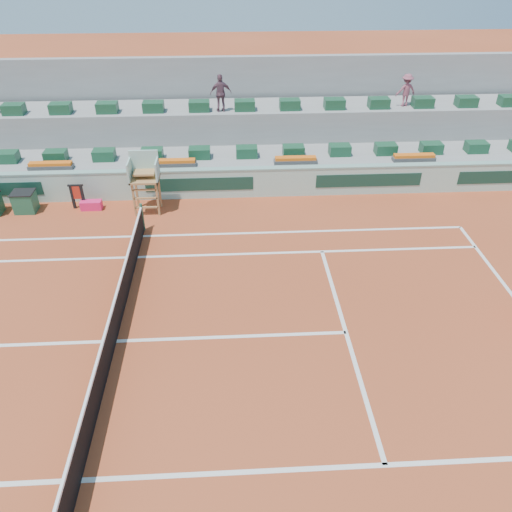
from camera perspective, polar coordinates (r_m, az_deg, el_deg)
The scene contains 16 objects.
ground at distance 14.46m, azimuth -15.69°, elevation -9.36°, with size 90.00×90.00×0.00m, color #993B1D.
seating_tier_lower at distance 23.05m, azimuth -11.30°, elevation 10.36°, with size 36.00×4.00×1.20m, color gray.
seating_tier_upper at distance 24.26m, azimuth -11.06°, elevation 13.40°, with size 36.00×2.40×2.60m, color gray.
stadium_back_wall at distance 25.48m, azimuth -10.90°, elevation 16.57°, with size 36.00×0.40×4.40m, color gray.
player_bag at distance 21.02m, azimuth -18.30°, elevation 5.55°, with size 0.82×0.37×0.37m, color #F41F62.
spectator_mid at distance 22.69m, azimuth -4.05°, elevation 18.07°, with size 0.93×0.39×1.59m, color #6A4655.
spectator_right at distance 24.37m, azimuth 16.77°, elevation 17.70°, with size 0.91×0.52×1.41m, color #8C4655.
court_lines at distance 14.45m, azimuth -15.69°, elevation -9.35°, with size 23.89×11.09×0.01m.
tennis_net at distance 14.11m, azimuth -16.02°, elevation -7.81°, with size 0.10×11.97×1.10m.
advertising_hoarding at distance 21.05m, azimuth -11.90°, elevation 8.03°, with size 36.00×0.34×1.26m.
umpire_chair at distance 19.78m, azimuth -12.62°, elevation 9.10°, with size 1.10×0.90×2.40m.
seat_row_lower at distance 21.91m, azimuth -11.80°, elevation 11.37°, with size 32.90×0.60×0.44m.
seat_row_upper at distance 23.21m, azimuth -11.65°, elevation 16.37°, with size 32.90×0.60×0.44m.
flower_planters at distance 21.50m, azimuth -16.03°, elevation 10.05°, with size 26.80×0.36×0.28m.
drink_cooler_a at distance 21.71m, azimuth -24.90°, elevation 5.66°, with size 0.84×0.73×0.84m.
towel_rack at distance 21.08m, azimuth -19.76°, elevation 6.64°, with size 0.60×0.10×1.03m.
Camera 1 is at (3.30, -10.23, 9.66)m, focal length 35.00 mm.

